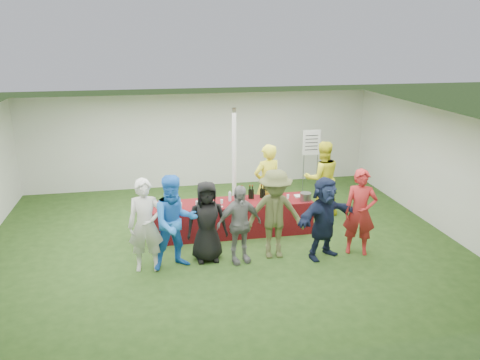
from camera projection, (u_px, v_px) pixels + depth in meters
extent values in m
plane|color=#284719|center=(222.00, 240.00, 10.21)|extent=(60.00, 60.00, 0.00)
plane|color=white|center=(200.00, 141.00, 13.55)|extent=(10.00, 0.00, 10.00)
plane|color=white|center=(269.00, 273.00, 6.06)|extent=(10.00, 0.00, 10.00)
plane|color=white|center=(436.00, 169.00, 10.72)|extent=(0.00, 8.00, 8.00)
plane|color=white|center=(220.00, 118.00, 9.40)|extent=(10.00, 10.00, 0.00)
cylinder|color=silver|center=(234.00, 165.00, 11.02)|extent=(0.10, 0.10, 2.70)
cube|color=maroon|center=(231.00, 218.00, 10.46)|extent=(3.60, 0.80, 0.75)
cylinder|color=black|center=(242.00, 195.00, 10.50)|extent=(0.07, 0.07, 0.22)
cylinder|color=black|center=(242.00, 188.00, 10.45)|extent=(0.03, 0.03, 0.08)
cylinder|color=maroon|center=(242.00, 186.00, 10.44)|extent=(0.03, 0.03, 0.02)
cylinder|color=black|center=(250.00, 194.00, 10.54)|extent=(0.07, 0.07, 0.22)
cylinder|color=black|center=(250.00, 188.00, 10.49)|extent=(0.03, 0.03, 0.08)
cylinder|color=maroon|center=(250.00, 185.00, 10.48)|extent=(0.03, 0.03, 0.02)
cylinder|color=black|center=(252.00, 194.00, 10.53)|extent=(0.07, 0.07, 0.22)
cylinder|color=black|center=(253.00, 188.00, 10.49)|extent=(0.03, 0.03, 0.08)
cylinder|color=maroon|center=(253.00, 185.00, 10.47)|extent=(0.03, 0.03, 0.02)
cylinder|color=black|center=(261.00, 193.00, 10.59)|extent=(0.07, 0.07, 0.22)
cylinder|color=black|center=(261.00, 187.00, 10.55)|extent=(0.03, 0.03, 0.08)
cylinder|color=maroon|center=(261.00, 185.00, 10.53)|extent=(0.03, 0.03, 0.02)
cylinder|color=black|center=(264.00, 193.00, 10.57)|extent=(0.07, 0.07, 0.22)
cylinder|color=black|center=(264.00, 187.00, 10.53)|extent=(0.03, 0.03, 0.08)
cylinder|color=maroon|center=(264.00, 185.00, 10.51)|extent=(0.03, 0.03, 0.02)
cylinder|color=black|center=(271.00, 192.00, 10.67)|extent=(0.07, 0.07, 0.22)
cylinder|color=black|center=(271.00, 186.00, 10.62)|extent=(0.03, 0.03, 0.08)
cylinder|color=maroon|center=(271.00, 184.00, 10.61)|extent=(0.03, 0.03, 0.02)
cylinder|color=silver|center=(168.00, 210.00, 9.85)|extent=(0.06, 0.06, 0.00)
cylinder|color=silver|center=(167.00, 209.00, 9.84)|extent=(0.01, 0.01, 0.07)
cylinder|color=silver|center=(167.00, 205.00, 9.81)|extent=(0.06, 0.06, 0.08)
cylinder|color=#4D0810|center=(167.00, 207.00, 9.82)|extent=(0.05, 0.05, 0.02)
cylinder|color=silver|center=(181.00, 210.00, 9.88)|extent=(0.06, 0.06, 0.00)
cylinder|color=silver|center=(181.00, 208.00, 9.87)|extent=(0.01, 0.01, 0.07)
cylinder|color=silver|center=(181.00, 205.00, 9.84)|extent=(0.06, 0.06, 0.08)
cylinder|color=#4D0810|center=(181.00, 206.00, 9.85)|extent=(0.05, 0.05, 0.02)
cylinder|color=silver|center=(197.00, 208.00, 9.98)|extent=(0.06, 0.06, 0.00)
cylinder|color=silver|center=(197.00, 206.00, 9.97)|extent=(0.01, 0.01, 0.07)
cylinder|color=silver|center=(197.00, 203.00, 9.95)|extent=(0.06, 0.06, 0.08)
cylinder|color=silver|center=(222.00, 207.00, 10.07)|extent=(0.06, 0.06, 0.00)
cylinder|color=silver|center=(222.00, 205.00, 10.06)|extent=(0.01, 0.01, 0.07)
cylinder|color=silver|center=(222.00, 201.00, 10.03)|extent=(0.06, 0.06, 0.08)
cylinder|color=#4D0810|center=(222.00, 203.00, 10.04)|extent=(0.05, 0.05, 0.02)
cylinder|color=silver|center=(288.00, 201.00, 10.38)|extent=(0.06, 0.06, 0.00)
cylinder|color=silver|center=(288.00, 200.00, 10.37)|extent=(0.01, 0.01, 0.07)
cylinder|color=silver|center=(288.00, 196.00, 10.34)|extent=(0.06, 0.06, 0.08)
cylinder|color=#4D0810|center=(288.00, 198.00, 10.35)|extent=(0.05, 0.05, 0.02)
cylinder|color=silver|center=(230.00, 197.00, 10.39)|extent=(0.07, 0.07, 0.20)
cylinder|color=silver|center=(230.00, 192.00, 10.36)|extent=(0.03, 0.03, 0.03)
cube|color=white|center=(300.00, 196.00, 10.69)|extent=(0.25, 0.18, 0.03)
cylinder|color=slate|center=(305.00, 197.00, 10.42)|extent=(0.25, 0.25, 0.18)
cylinder|color=slate|center=(303.00, 174.00, 13.10)|extent=(0.02, 0.02, 1.10)
cylinder|color=slate|center=(317.00, 173.00, 13.18)|extent=(0.02, 0.02, 1.10)
cube|color=white|center=(311.00, 142.00, 12.87)|extent=(0.50, 0.02, 0.70)
cube|color=black|center=(312.00, 135.00, 12.80)|extent=(0.36, 0.01, 0.02)
cube|color=black|center=(312.00, 139.00, 12.83)|extent=(0.36, 0.01, 0.02)
cube|color=black|center=(312.00, 143.00, 12.86)|extent=(0.36, 0.01, 0.02)
cube|color=black|center=(311.00, 146.00, 12.89)|extent=(0.36, 0.01, 0.02)
cube|color=black|center=(311.00, 150.00, 12.92)|extent=(0.36, 0.01, 0.02)
imported|color=yellow|center=(267.00, 184.00, 10.89)|extent=(0.80, 0.64, 1.92)
imported|color=yellow|center=(322.00, 178.00, 11.45)|extent=(0.93, 0.74, 1.85)
imported|color=silver|center=(146.00, 225.00, 8.70)|extent=(0.69, 0.48, 1.80)
imported|color=blue|center=(175.00, 222.00, 8.78)|extent=(1.03, 0.88, 1.85)
imported|color=black|center=(207.00, 222.00, 9.10)|extent=(0.80, 0.53, 1.63)
imported|color=slate|center=(239.00, 224.00, 9.04)|extent=(0.98, 0.57, 1.58)
imported|color=#4C522C|center=(275.00, 214.00, 9.21)|extent=(1.22, 0.75, 1.82)
imported|color=#151D38|center=(324.00, 218.00, 9.23)|extent=(1.62, 1.06, 1.67)
imported|color=#A52021|center=(360.00, 212.00, 9.38)|extent=(0.76, 0.64, 1.78)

